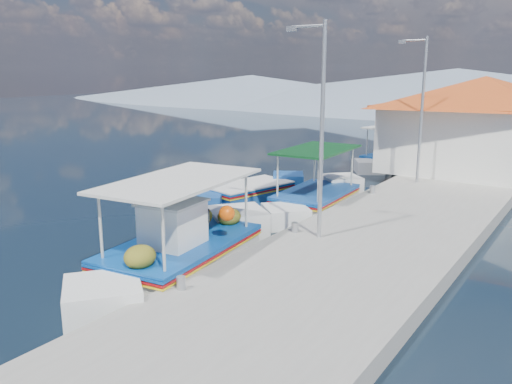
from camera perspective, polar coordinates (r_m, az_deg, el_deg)
The scene contains 10 objects.
ground at distance 16.57m, azimuth -10.88°, elevation -5.45°, with size 160.00×160.00×0.00m, color black.
quay at distance 18.51m, azimuth 16.13°, elevation -2.93°, with size 5.00×44.00×0.50m, color gray.
bollards at distance 18.46m, azimuth 9.28°, elevation -1.34°, with size 0.20×17.20×0.30m.
main_caique at distance 14.27m, azimuth -7.85°, elevation -6.19°, with size 3.00×8.24×2.73m.
caique_green_canopy at distance 20.13m, azimuth 6.60°, elevation -0.79°, with size 2.28×6.92×2.59m.
caique_blue_hull at distance 21.23m, azimuth -0.70°, elevation -0.21°, with size 2.79×6.02×1.10m.
caique_far at distance 29.75m, azimuth 14.90°, elevation 3.56°, with size 3.02×6.82×2.45m.
harbor_building at distance 26.61m, azimuth 23.25°, elevation 6.88°, with size 10.49×10.49×4.40m.
lamp_post_near at distance 14.70m, azimuth 6.86°, elevation 7.72°, with size 1.21×0.14×6.00m.
lamp_post_far at distance 23.05m, azimuth 17.35°, elevation 9.21°, with size 1.21×0.14×6.00m.
Camera 1 is at (11.21, -11.01, 5.26)m, focal length 36.95 mm.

